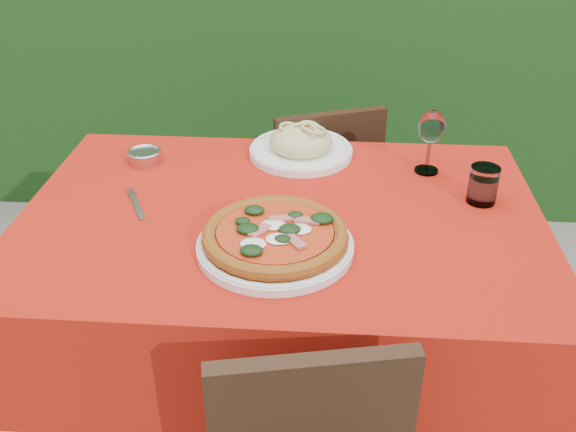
# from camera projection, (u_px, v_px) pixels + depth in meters

# --- Properties ---
(ground) EXTENTS (60.00, 60.00, 0.00)m
(ground) POSITION_uv_depth(u_px,v_px,m) (283.00, 426.00, 1.93)
(ground) COLOR slate
(ground) RESTS_ON ground
(hedge) EXTENTS (3.20, 0.55, 1.78)m
(hedge) POSITION_uv_depth(u_px,v_px,m) (310.00, 0.00, 2.79)
(hedge) COLOR black
(hedge) RESTS_ON ground
(dining_table) EXTENTS (1.26, 0.86, 0.75)m
(dining_table) POSITION_uv_depth(u_px,v_px,m) (282.00, 264.00, 1.63)
(dining_table) COLOR #4D3418
(dining_table) RESTS_ON ground
(chair_far) EXTENTS (0.47, 0.47, 0.80)m
(chair_far) POSITION_uv_depth(u_px,v_px,m) (319.00, 197.00, 2.21)
(chair_far) COLOR black
(chair_far) RESTS_ON ground
(pizza_plate) EXTENTS (0.38, 0.38, 0.06)m
(pizza_plate) POSITION_uv_depth(u_px,v_px,m) (275.00, 239.00, 1.39)
(pizza_plate) COLOR white
(pizza_plate) RESTS_ON dining_table
(pasta_plate) EXTENTS (0.29, 0.29, 0.08)m
(pasta_plate) POSITION_uv_depth(u_px,v_px,m) (301.00, 145.00, 1.81)
(pasta_plate) COLOR white
(pasta_plate) RESTS_ON dining_table
(water_glass) EXTENTS (0.07, 0.07, 0.09)m
(water_glass) POSITION_uv_depth(u_px,v_px,m) (483.00, 186.00, 1.57)
(water_glass) COLOR silver
(water_glass) RESTS_ON dining_table
(wine_glass) EXTENTS (0.07, 0.07, 0.18)m
(wine_glass) POSITION_uv_depth(u_px,v_px,m) (431.00, 129.00, 1.68)
(wine_glass) COLOR silver
(wine_glass) RESTS_ON dining_table
(fork) EXTENTS (0.10, 0.18, 0.00)m
(fork) POSITION_uv_depth(u_px,v_px,m) (137.00, 206.00, 1.57)
(fork) COLOR #B3B4BB
(fork) RESTS_ON dining_table
(steel_ramekin) EXTENTS (0.08, 0.08, 0.03)m
(steel_ramekin) POSITION_uv_depth(u_px,v_px,m) (145.00, 157.00, 1.78)
(steel_ramekin) COLOR silver
(steel_ramekin) RESTS_ON dining_table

